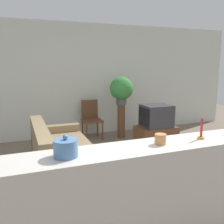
{
  "coord_description": "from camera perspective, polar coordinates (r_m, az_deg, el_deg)",
  "views": [
    {
      "loc": [
        -1.22,
        -2.51,
        1.75
      ],
      "look_at": [
        0.45,
        1.82,
        0.85
      ],
      "focal_mm": 40.0,
      "sensor_mm": 36.0,
      "label": 1
    }
  ],
  "objects": [
    {
      "name": "foreground_counter",
      "position": [
        2.59,
        10.54,
        -17.9
      ],
      "size": [
        2.91,
        0.44,
        1.01
      ],
      "color": "beige",
      "rests_on": "ground_plane"
    },
    {
      "name": "candlestick",
      "position": [
        2.64,
        19.72,
        -4.4
      ],
      "size": [
        0.07,
        0.07,
        0.21
      ],
      "color": "#B7933D",
      "rests_on": "foreground_counter"
    },
    {
      "name": "candle_jar",
      "position": [
        2.38,
        11.07,
        -6.09
      ],
      "size": [
        0.11,
        0.11,
        0.1
      ],
      "color": "#C6844C",
      "rests_on": "foreground_counter"
    },
    {
      "name": "decorative_bowl",
      "position": [
        2.06,
        -10.53,
        -8.09
      ],
      "size": [
        0.2,
        0.2,
        0.19
      ],
      "color": "#4C7AAD",
      "rests_on": "foreground_counter"
    },
    {
      "name": "couch",
      "position": [
        4.17,
        -11.44,
        -9.75
      ],
      "size": [
        0.9,
        1.82,
        0.8
      ],
      "color": "#847051",
      "rests_on": "ground_plane"
    },
    {
      "name": "wooden_chair",
      "position": [
        5.92,
        -4.78,
        -1.23
      ],
      "size": [
        0.44,
        0.44,
        0.9
      ],
      "color": "brown",
      "rests_on": "ground_plane"
    },
    {
      "name": "ground_plane",
      "position": [
        3.29,
        4.42,
        -21.12
      ],
      "size": [
        14.0,
        14.0,
        0.0
      ],
      "primitive_type": "plane",
      "color": "#756656"
    },
    {
      "name": "television",
      "position": [
        5.25,
        10.03,
        -0.83
      ],
      "size": [
        0.59,
        0.5,
        0.45
      ],
      "color": "#333338",
      "rests_on": "tv_stand"
    },
    {
      "name": "tv_stand",
      "position": [
        5.37,
        9.93,
        -5.62
      ],
      "size": [
        0.81,
        0.53,
        0.46
      ],
      "color": "brown",
      "rests_on": "ground_plane"
    },
    {
      "name": "potted_plant",
      "position": [
        5.84,
        2.17,
        5.27
      ],
      "size": [
        0.54,
        0.54,
        0.66
      ],
      "color": "#4C4C51",
      "rests_on": "plant_stand"
    },
    {
      "name": "plant_stand",
      "position": [
        5.96,
        2.12,
        -2.12
      ],
      "size": [
        0.18,
        0.18,
        0.8
      ],
      "color": "brown",
      "rests_on": "ground_plane"
    },
    {
      "name": "wall_back",
      "position": [
        6.08,
        -9.5,
        7.05
      ],
      "size": [
        9.0,
        0.06,
        2.7
      ],
      "color": "silver",
      "rests_on": "ground_plane"
    }
  ]
}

